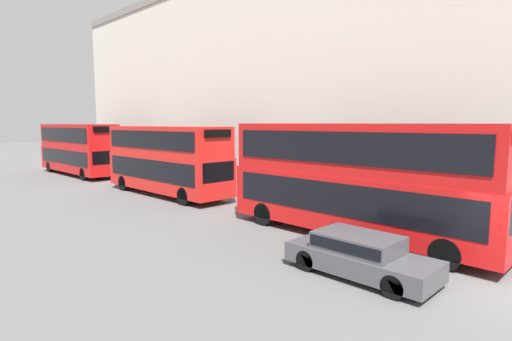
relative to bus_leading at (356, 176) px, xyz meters
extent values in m
plane|color=#5B5B5B|center=(-1.60, -5.61, -2.45)|extent=(200.00, 200.00, 0.00)
cube|color=red|center=(0.00, 0.01, -1.02)|extent=(2.55, 10.84, 2.16)
cube|color=red|center=(0.00, 0.01, 1.03)|extent=(2.50, 10.62, 1.94)
cube|color=black|center=(0.00, 0.01, -0.76)|extent=(2.59, 9.97, 1.21)
cube|color=black|center=(0.00, 0.01, 1.13)|extent=(2.59, 9.97, 1.16)
cylinder|color=black|center=(-1.12, -3.81, -1.95)|extent=(0.30, 1.00, 1.00)
cylinder|color=black|center=(1.13, -3.81, -1.95)|extent=(0.30, 1.00, 1.00)
cylinder|color=black|center=(-1.12, 3.83, -1.95)|extent=(0.30, 1.00, 1.00)
cylinder|color=black|center=(1.13, 3.83, -1.95)|extent=(0.30, 1.00, 1.00)
cube|color=red|center=(0.00, 13.29, -1.01)|extent=(2.55, 10.11, 2.17)
cube|color=red|center=(0.00, 13.29, 0.94)|extent=(2.50, 9.91, 1.74)
cube|color=black|center=(0.00, 13.29, -0.75)|extent=(2.59, 9.30, 1.21)
cube|color=black|center=(0.00, 13.29, 1.03)|extent=(2.59, 9.30, 1.05)
cube|color=black|center=(0.00, 8.27, -0.58)|extent=(2.17, 0.06, 1.08)
cube|color=black|center=(0.00, 8.27, 1.47)|extent=(1.78, 0.06, 0.42)
cylinder|color=black|center=(-1.12, 9.84, -1.95)|extent=(0.30, 1.00, 1.00)
cylinder|color=black|center=(1.13, 9.84, -1.95)|extent=(0.30, 1.00, 1.00)
cylinder|color=black|center=(-1.12, 16.75, -1.95)|extent=(0.30, 1.00, 1.00)
cylinder|color=black|center=(1.13, 16.75, -1.95)|extent=(0.30, 1.00, 1.00)
cube|color=red|center=(0.00, 27.12, -1.05)|extent=(2.55, 10.88, 2.09)
cube|color=red|center=(0.00, 27.12, 0.96)|extent=(2.50, 10.66, 1.93)
cube|color=black|center=(0.00, 27.12, -0.80)|extent=(2.59, 10.01, 1.17)
cube|color=black|center=(0.00, 27.12, 1.05)|extent=(2.59, 10.01, 1.16)
cube|color=black|center=(0.00, 21.71, -0.63)|extent=(2.17, 0.06, 1.04)
cube|color=black|center=(0.00, 21.71, 1.54)|extent=(1.78, 0.06, 0.46)
cylinder|color=black|center=(-1.12, 23.28, -1.95)|extent=(0.30, 1.00, 1.00)
cylinder|color=black|center=(1.13, 23.28, -1.95)|extent=(0.30, 1.00, 1.00)
cylinder|color=black|center=(-1.12, 30.96, -1.95)|extent=(0.30, 1.00, 1.00)
cylinder|color=black|center=(1.13, 30.96, -1.95)|extent=(0.30, 1.00, 1.00)
cube|color=#47474C|center=(-3.40, -2.24, -1.98)|extent=(1.75, 4.34, 0.57)
cube|color=#47474C|center=(-3.40, -2.13, -1.45)|extent=(1.54, 2.39, 0.49)
cube|color=black|center=(-3.40, -2.13, -1.42)|extent=(1.58, 2.27, 0.31)
cylinder|color=black|center=(-4.17, -3.62, -2.13)|extent=(0.22, 0.64, 0.64)
cylinder|color=black|center=(-2.63, -3.62, -2.13)|extent=(0.22, 0.64, 0.64)
cylinder|color=black|center=(-4.17, -0.85, -2.13)|extent=(0.22, 0.64, 0.64)
cylinder|color=black|center=(-2.63, -0.85, -2.13)|extent=(0.22, 0.64, 0.64)
camera|label=1|loc=(-13.53, -8.00, 2.01)|focal=28.00mm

